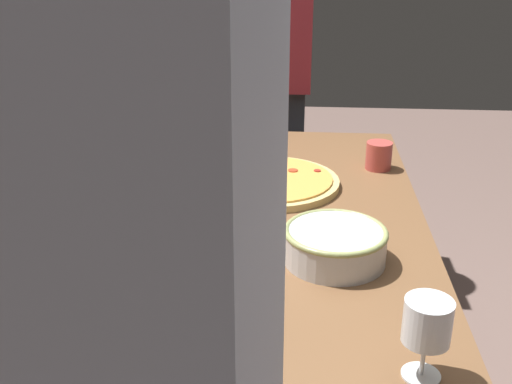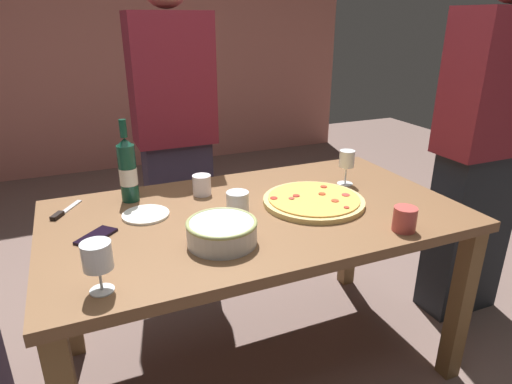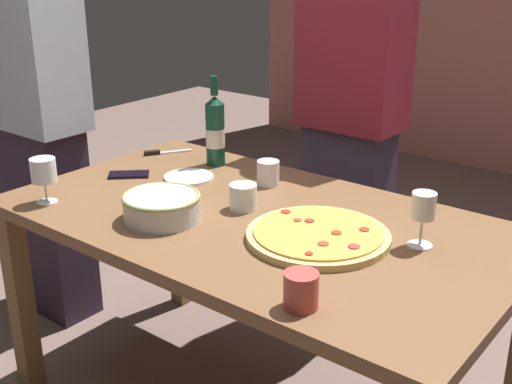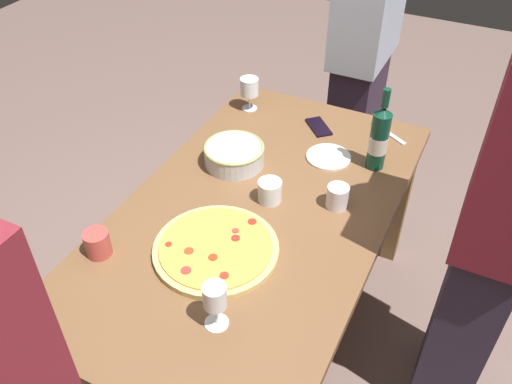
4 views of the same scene
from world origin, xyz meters
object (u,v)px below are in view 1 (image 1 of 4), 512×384
(cup_ceramic, at_px, (246,216))
(dining_table, at_px, (256,251))
(cup_spare, at_px, (379,156))
(wine_glass_by_bottle, at_px, (232,125))
(side_plate, at_px, (181,299))
(serving_bowl, at_px, (335,244))
(cell_phone, at_px, (225,360))
(wine_glass_near_pizza, at_px, (427,323))
(wine_bottle, at_px, (85,247))
(cup_amber, at_px, (149,226))
(person_guest_right, at_px, (282,76))
(pizza, at_px, (271,181))

(cup_ceramic, bearing_deg, dining_table, -17.30)
(cup_ceramic, xyz_separation_m, cup_spare, (0.49, -0.38, 0.00))
(wine_glass_by_bottle, relative_size, side_plate, 0.89)
(wine_glass_by_bottle, distance_m, side_plate, 0.90)
(serving_bowl, distance_m, cell_phone, 0.44)
(dining_table, distance_m, wine_glass_by_bottle, 0.55)
(wine_glass_near_pizza, bearing_deg, wine_glass_by_bottle, 22.21)
(wine_bottle, height_order, cell_phone, wine_bottle)
(serving_bowl, xyz_separation_m, cup_amber, (0.06, 0.45, -0.00))
(cup_ceramic, bearing_deg, side_plate, 163.10)
(dining_table, xyz_separation_m, person_guest_right, (1.17, -0.02, 0.23))
(serving_bowl, height_order, cup_spare, cup_spare)
(wine_glass_near_pizza, height_order, person_guest_right, person_guest_right)
(wine_glass_near_pizza, relative_size, cup_amber, 1.74)
(cup_spare, bearing_deg, serving_bowl, 165.35)
(wine_bottle, bearing_deg, dining_table, -34.95)
(pizza, distance_m, cup_ceramic, 0.32)
(wine_glass_near_pizza, bearing_deg, cup_amber, 51.55)
(serving_bowl, relative_size, cup_spare, 2.71)
(side_plate, bearing_deg, wine_glass_by_bottle, -0.47)
(cup_ceramic, bearing_deg, pizza, -8.40)
(side_plate, bearing_deg, wine_bottle, 99.14)
(person_guest_right, bearing_deg, side_plate, -4.21)
(wine_bottle, relative_size, cup_spare, 3.85)
(pizza, distance_m, cup_spare, 0.38)
(serving_bowl, relative_size, wine_bottle, 0.70)
(wine_glass_near_pizza, bearing_deg, dining_table, 28.67)
(dining_table, relative_size, serving_bowl, 6.69)
(wine_glass_near_pizza, height_order, side_plate, wine_glass_near_pizza)
(cup_amber, bearing_deg, person_guest_right, -11.81)
(wine_bottle, height_order, side_plate, wine_bottle)
(wine_glass_by_bottle, bearing_deg, cell_phone, -174.35)
(side_plate, bearing_deg, cell_phone, -148.80)
(cup_amber, relative_size, cup_spare, 0.98)
(wine_bottle, xyz_separation_m, person_guest_right, (1.60, -0.33, 0.00))
(wine_glass_near_pizza, xyz_separation_m, cell_phone, (0.01, 0.34, -0.10))
(pizza, height_order, wine_glass_near_pizza, wine_glass_near_pizza)
(serving_bowl, relative_size, cell_phone, 1.66)
(cup_amber, relative_size, cell_phone, 0.60)
(wine_glass_by_bottle, height_order, cup_ceramic, wine_glass_by_bottle)
(dining_table, bearing_deg, cell_phone, 179.14)
(wine_glass_by_bottle, distance_m, cell_phone, 1.10)
(cell_phone, bearing_deg, dining_table, 45.57)
(wine_bottle, relative_size, cup_ceramic, 3.87)
(pizza, relative_size, cup_amber, 4.78)
(side_plate, bearing_deg, dining_table, -16.97)
(serving_bowl, height_order, cup_ceramic, same)
(cup_ceramic, height_order, cup_spare, cup_spare)
(dining_table, height_order, cup_spare, cup_spare)
(wine_bottle, height_order, cup_ceramic, wine_bottle)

